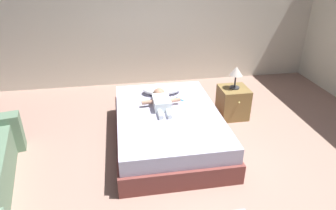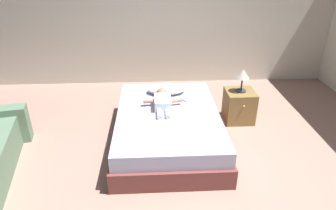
% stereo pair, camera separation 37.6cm
% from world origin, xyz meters
% --- Properties ---
extents(ground_plane, '(8.00, 8.00, 0.00)m').
position_xyz_m(ground_plane, '(0.00, 0.00, 0.00)').
color(ground_plane, '#A17D6E').
extents(wall_behind_bed, '(8.00, 0.12, 2.51)m').
position_xyz_m(wall_behind_bed, '(0.00, 3.00, 1.25)').
color(wall_behind_bed, silver).
rests_on(wall_behind_bed, ground_plane).
extents(bed, '(1.35, 1.96, 0.44)m').
position_xyz_m(bed, '(-0.19, 0.87, 0.21)').
color(bed, brown).
rests_on(bed, ground_plane).
extents(pillow, '(0.55, 0.32, 0.13)m').
position_xyz_m(pillow, '(-0.18, 1.45, 0.50)').
color(pillow, white).
rests_on(pillow, bed).
extents(baby, '(0.52, 0.66, 0.17)m').
position_xyz_m(baby, '(-0.25, 1.06, 0.51)').
color(baby, white).
rests_on(baby, bed).
extents(toothbrush, '(0.08, 0.15, 0.02)m').
position_xyz_m(toothbrush, '(0.03, 1.21, 0.44)').
color(toothbrush, '#2A8FED').
rests_on(toothbrush, bed).
extents(nightstand, '(0.41, 0.44, 0.47)m').
position_xyz_m(nightstand, '(0.89, 1.38, 0.24)').
color(nightstand, olive).
rests_on(nightstand, ground_plane).
extents(lamp, '(0.19, 0.19, 0.34)m').
position_xyz_m(lamp, '(0.89, 1.38, 0.72)').
color(lamp, '#333338').
rests_on(lamp, nightstand).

